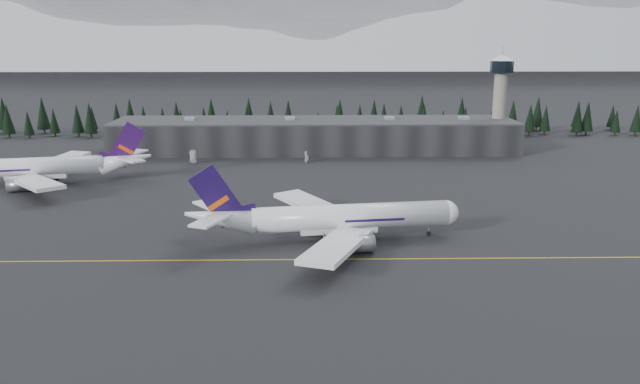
{
  "coord_description": "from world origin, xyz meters",
  "views": [
    {
      "loc": [
        -2.86,
        -124.55,
        45.29
      ],
      "look_at": [
        0.0,
        20.0,
        9.0
      ],
      "focal_mm": 35.0,
      "sensor_mm": 36.0,
      "label": 1
    }
  ],
  "objects_px": {
    "jet_main": "(327,218)",
    "gse_vehicle_a": "(194,161)",
    "terminal": "(315,135)",
    "jet_parked": "(45,167)",
    "gse_vehicle_b": "(307,161)",
    "control_tower": "(500,92)"
  },
  "relations": [
    {
      "from": "terminal",
      "to": "gse_vehicle_a",
      "type": "xyz_separation_m",
      "value": [
        -44.69,
        -25.21,
        -5.59
      ]
    },
    {
      "from": "terminal",
      "to": "gse_vehicle_a",
      "type": "distance_m",
      "value": 51.61
    },
    {
      "from": "jet_parked",
      "to": "jet_main",
      "type": "bearing_deg",
      "value": 135.0
    },
    {
      "from": "terminal",
      "to": "jet_main",
      "type": "relative_size",
      "value": 2.55
    },
    {
      "from": "jet_main",
      "to": "gse_vehicle_b",
      "type": "distance_m",
      "value": 90.07
    },
    {
      "from": "gse_vehicle_a",
      "to": "control_tower",
      "type": "bearing_deg",
      "value": 20.51
    },
    {
      "from": "gse_vehicle_b",
      "to": "jet_parked",
      "type": "bearing_deg",
      "value": -63.33
    },
    {
      "from": "control_tower",
      "to": "terminal",
      "type": "bearing_deg",
      "value": -177.71
    },
    {
      "from": "terminal",
      "to": "jet_parked",
      "type": "bearing_deg",
      "value": -146.34
    },
    {
      "from": "jet_main",
      "to": "terminal",
      "type": "bearing_deg",
      "value": 83.41
    },
    {
      "from": "terminal",
      "to": "jet_parked",
      "type": "relative_size",
      "value": 2.5
    },
    {
      "from": "gse_vehicle_a",
      "to": "gse_vehicle_b",
      "type": "bearing_deg",
      "value": 8.15
    },
    {
      "from": "jet_main",
      "to": "gse_vehicle_a",
      "type": "bearing_deg",
      "value": 110.04
    },
    {
      "from": "control_tower",
      "to": "gse_vehicle_a",
      "type": "height_order",
      "value": "control_tower"
    },
    {
      "from": "control_tower",
      "to": "gse_vehicle_a",
      "type": "bearing_deg",
      "value": -166.74
    },
    {
      "from": "jet_main",
      "to": "jet_parked",
      "type": "xyz_separation_m",
      "value": [
        -86.67,
        57.6,
        0.14
      ]
    },
    {
      "from": "jet_parked",
      "to": "gse_vehicle_a",
      "type": "relative_size",
      "value": 12.58
    },
    {
      "from": "control_tower",
      "to": "gse_vehicle_b",
      "type": "distance_m",
      "value": 86.08
    },
    {
      "from": "terminal",
      "to": "gse_vehicle_a",
      "type": "relative_size",
      "value": 31.48
    },
    {
      "from": "control_tower",
      "to": "jet_main",
      "type": "xyz_separation_m",
      "value": [
        -73.61,
        -117.39,
        -18.19
      ]
    },
    {
      "from": "terminal",
      "to": "gse_vehicle_b",
      "type": "height_order",
      "value": "terminal"
    },
    {
      "from": "jet_main",
      "to": "jet_parked",
      "type": "distance_m",
      "value": 104.06
    }
  ]
}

